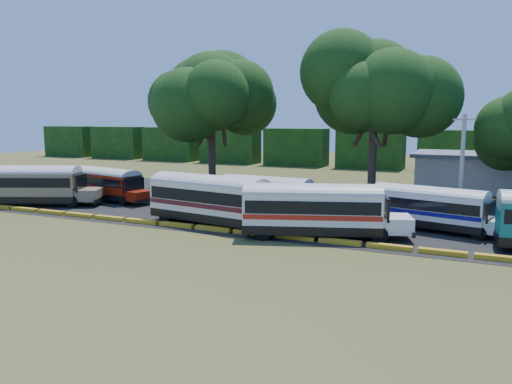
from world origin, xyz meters
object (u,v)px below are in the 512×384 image
at_px(bus_red, 108,182).
at_px(bus_beige, 31,183).
at_px(bus_white_red, 315,207).
at_px(bus_cream_west, 211,197).
at_px(tree_west, 211,92).

bearing_deg(bus_red, bus_beige, -118.41).
xyz_separation_m(bus_red, bus_white_red, (22.31, -6.14, 0.24)).
height_order(bus_cream_west, tree_west, tree_west).
bearing_deg(bus_cream_west, bus_red, 167.93).
bearing_deg(tree_west, bus_cream_west, -61.23).
height_order(bus_red, bus_white_red, bus_white_red).
relative_size(bus_cream_west, tree_west, 0.78).
height_order(bus_beige, bus_red, bus_beige).
relative_size(bus_cream_west, bus_white_red, 1.03).
xyz_separation_m(bus_white_red, tree_west, (-17.06, 16.97, 8.46)).
bearing_deg(bus_beige, bus_red, 25.40).
height_order(bus_red, bus_cream_west, bus_cream_west).
bearing_deg(bus_cream_west, bus_beige, -172.64).
relative_size(bus_beige, bus_cream_west, 0.96).
distance_m(bus_beige, bus_white_red, 26.68).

